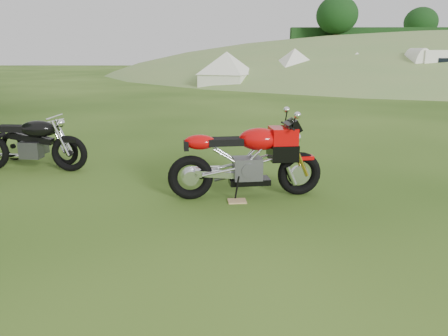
# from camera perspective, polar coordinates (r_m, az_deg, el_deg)

# --- Properties ---
(ground) EXTENTS (120.00, 120.00, 0.00)m
(ground) POSITION_cam_1_polar(r_m,az_deg,el_deg) (5.62, 0.52, -7.29)
(ground) COLOR #1F3C0D
(ground) RESTS_ON ground
(sport_motorcycle) EXTENTS (2.26, 0.86, 1.32)m
(sport_motorcycle) POSITION_cam_1_polar(r_m,az_deg,el_deg) (6.45, 2.90, 1.83)
(sport_motorcycle) COLOR #BF0607
(sport_motorcycle) RESTS_ON ground
(plywood_board) EXTENTS (0.29, 0.24, 0.02)m
(plywood_board) POSITION_cam_1_polar(r_m,az_deg,el_deg) (6.40, 1.71, -4.33)
(plywood_board) COLOR tan
(plywood_board) RESTS_ON ground
(vintage_moto_b) EXTENTS (2.09, 0.61, 1.09)m
(vintage_moto_b) POSITION_cam_1_polar(r_m,az_deg,el_deg) (8.66, -24.12, 3.16)
(vintage_moto_b) COLOR black
(vintage_moto_b) RESTS_ON ground
(vintage_moto_d) EXTENTS (1.80, 0.94, 0.93)m
(vintage_moto_d) POSITION_cam_1_polar(r_m,az_deg,el_deg) (9.24, -23.18, 3.43)
(vintage_moto_d) COLOR black
(vintage_moto_d) RESTS_ON ground
(tent_left) EXTENTS (3.37, 3.37, 2.27)m
(tent_left) POSITION_cam_1_polar(r_m,az_deg,el_deg) (26.29, 0.36, 12.94)
(tent_left) COLOR white
(tent_left) RESTS_ON ground
(tent_mid) EXTENTS (3.47, 3.47, 2.39)m
(tent_mid) POSITION_cam_1_polar(r_m,az_deg,el_deg) (27.68, 9.14, 12.99)
(tent_mid) COLOR white
(tent_mid) RESTS_ON ground
(tent_right) EXTENTS (2.99, 2.99, 2.24)m
(tent_right) POSITION_cam_1_polar(r_m,az_deg,el_deg) (28.00, 16.87, 12.41)
(tent_right) COLOR silver
(tent_right) RESTS_ON ground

